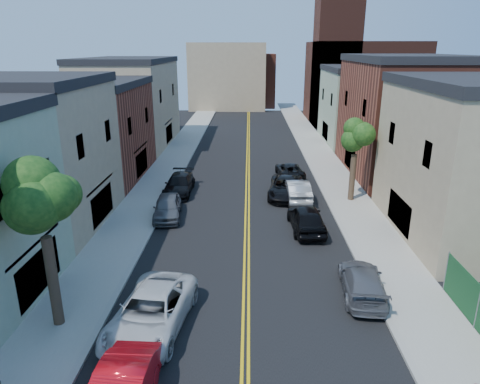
# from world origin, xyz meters

# --- Properties ---
(sidewalk_left) EXTENTS (3.20, 100.00, 0.15)m
(sidewalk_left) POSITION_xyz_m (-7.90, 40.00, 0.07)
(sidewalk_left) COLOR gray
(sidewalk_left) RESTS_ON ground
(sidewalk_right) EXTENTS (3.20, 100.00, 0.15)m
(sidewalk_right) POSITION_xyz_m (7.90, 40.00, 0.07)
(sidewalk_right) COLOR gray
(sidewalk_right) RESTS_ON ground
(curb_left) EXTENTS (0.30, 100.00, 0.15)m
(curb_left) POSITION_xyz_m (-6.15, 40.00, 0.07)
(curb_left) COLOR gray
(curb_left) RESTS_ON ground
(curb_right) EXTENTS (0.30, 100.00, 0.15)m
(curb_right) POSITION_xyz_m (6.15, 40.00, 0.07)
(curb_right) COLOR gray
(curb_right) RESTS_ON ground
(bldg_left_tan_near) EXTENTS (9.00, 10.00, 9.00)m
(bldg_left_tan_near) POSITION_xyz_m (-14.00, 25.00, 4.50)
(bldg_left_tan_near) COLOR #998466
(bldg_left_tan_near) RESTS_ON ground
(bldg_left_brick) EXTENTS (9.00, 12.00, 8.00)m
(bldg_left_brick) POSITION_xyz_m (-14.00, 36.00, 4.00)
(bldg_left_brick) COLOR brown
(bldg_left_brick) RESTS_ON ground
(bldg_left_tan_far) EXTENTS (9.00, 16.00, 9.50)m
(bldg_left_tan_far) POSITION_xyz_m (-14.00, 50.00, 4.75)
(bldg_left_tan_far) COLOR #998466
(bldg_left_tan_far) RESTS_ON ground
(bldg_right_tan) EXTENTS (9.00, 12.00, 9.00)m
(bldg_right_tan) POSITION_xyz_m (14.00, 24.00, 4.50)
(bldg_right_tan) COLOR #998466
(bldg_right_tan) RESTS_ON ground
(bldg_right_brick) EXTENTS (9.00, 14.00, 10.00)m
(bldg_right_brick) POSITION_xyz_m (14.00, 38.00, 5.00)
(bldg_right_brick) COLOR brown
(bldg_right_brick) RESTS_ON ground
(bldg_right_palegrn) EXTENTS (9.00, 12.00, 8.50)m
(bldg_right_palegrn) POSITION_xyz_m (14.00, 52.00, 4.25)
(bldg_right_palegrn) COLOR gray
(bldg_right_palegrn) RESTS_ON ground
(church) EXTENTS (16.20, 14.20, 22.60)m
(church) POSITION_xyz_m (16.33, 67.07, 7.24)
(church) COLOR #4C2319
(church) RESTS_ON ground
(backdrop_left) EXTENTS (14.00, 8.00, 12.00)m
(backdrop_left) POSITION_xyz_m (-4.00, 82.00, 6.00)
(backdrop_left) COLOR #998466
(backdrop_left) RESTS_ON ground
(backdrop_center) EXTENTS (10.00, 8.00, 10.00)m
(backdrop_center) POSITION_xyz_m (0.00, 86.00, 5.00)
(backdrop_center) COLOR brown
(backdrop_center) RESTS_ON ground
(tree_left_mid) EXTENTS (5.20, 5.20, 9.29)m
(tree_left_mid) POSITION_xyz_m (-7.88, 14.01, 6.58)
(tree_left_mid) COLOR #3B2D1D
(tree_left_mid) RESTS_ON sidewalk_left
(tree_right_far) EXTENTS (4.40, 4.40, 8.03)m
(tree_right_far) POSITION_xyz_m (7.92, 30.01, 5.76)
(tree_right_far) COLOR #3B2D1D
(tree_right_far) RESTS_ON sidewalk_right
(white_pickup) EXTENTS (3.51, 6.25, 1.65)m
(white_pickup) POSITION_xyz_m (-3.92, 13.83, 0.82)
(white_pickup) COLOR silver
(white_pickup) RESTS_ON ground
(grey_car_left) EXTENTS (2.27, 4.65, 1.53)m
(grey_car_left) POSITION_xyz_m (-5.50, 26.35, 0.76)
(grey_car_left) COLOR #4F5156
(grey_car_left) RESTS_ON ground
(black_car_left) EXTENTS (2.15, 5.20, 1.50)m
(black_car_left) POSITION_xyz_m (-5.50, 31.62, 0.75)
(black_car_left) COLOR black
(black_car_left) RESTS_ON ground
(grey_car_right) EXTENTS (2.38, 4.90, 1.37)m
(grey_car_right) POSITION_xyz_m (5.50, 16.72, 0.69)
(grey_car_right) COLOR #55565C
(grey_car_right) RESTS_ON ground
(black_car_right) EXTENTS (2.26, 5.04, 1.68)m
(black_car_right) POSITION_xyz_m (3.80, 24.33, 0.84)
(black_car_right) COLOR black
(black_car_right) RESTS_ON ground
(silver_car_right) EXTENTS (1.89, 4.95, 1.61)m
(silver_car_right) POSITION_xyz_m (3.80, 30.23, 0.81)
(silver_car_right) COLOR #999BA0
(silver_car_right) RESTS_ON ground
(dark_car_right_far) EXTENTS (2.59, 4.85, 1.30)m
(dark_car_right_far) POSITION_xyz_m (3.80, 36.38, 0.65)
(dark_car_right_far) COLOR black
(dark_car_right_far) RESTS_ON ground
(black_suv_lane) EXTENTS (3.23, 5.80, 1.54)m
(black_suv_lane) POSITION_xyz_m (3.00, 30.94, 0.77)
(black_suv_lane) COLOR black
(black_suv_lane) RESTS_ON ground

